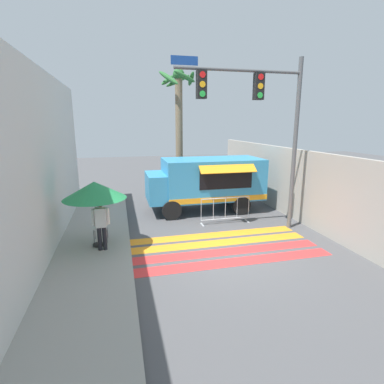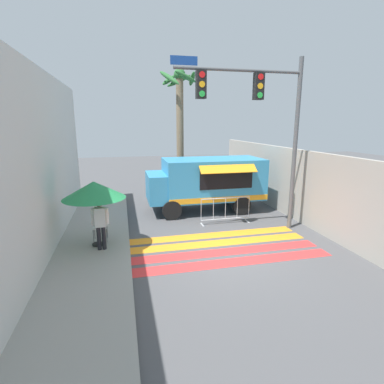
% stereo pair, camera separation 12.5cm
% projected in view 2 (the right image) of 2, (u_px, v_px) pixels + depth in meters
% --- Properties ---
extents(ground_plane, '(60.00, 60.00, 0.00)m').
position_uv_depth(ground_plane, '(227.00, 254.00, 9.59)').
color(ground_plane, '#4C4C4F').
extents(sidewalk_left, '(4.40, 16.00, 0.17)m').
position_uv_depth(sidewalk_left, '(51.00, 269.00, 8.41)').
color(sidewalk_left, '#99968E').
rests_on(sidewalk_left, ground_plane).
extents(building_left_facade, '(0.25, 16.00, 5.70)m').
position_uv_depth(building_left_facade, '(30.00, 172.00, 7.74)').
color(building_left_facade, silver).
rests_on(building_left_facade, ground_plane).
extents(concrete_wall_right, '(0.20, 16.00, 3.02)m').
position_uv_depth(concrete_wall_right, '(294.00, 184.00, 13.02)').
color(concrete_wall_right, '#A39E93').
rests_on(concrete_wall_right, ground_plane).
extents(crosswalk_painted, '(6.40, 2.84, 0.01)m').
position_uv_depth(crosswalk_painted, '(222.00, 247.00, 10.09)').
color(crosswalk_painted, red).
rests_on(crosswalk_painted, ground_plane).
extents(food_truck, '(5.36, 2.73, 2.48)m').
position_uv_depth(food_truck, '(204.00, 180.00, 14.04)').
color(food_truck, '#338CBF').
rests_on(food_truck, ground_plane).
extents(traffic_signal_pole, '(4.79, 0.29, 6.39)m').
position_uv_depth(traffic_signal_pole, '(260.00, 111.00, 10.63)').
color(traffic_signal_pole, '#515456').
rests_on(traffic_signal_pole, ground_plane).
extents(patio_umbrella, '(1.97, 1.97, 2.14)m').
position_uv_depth(patio_umbrella, '(94.00, 190.00, 9.44)').
color(patio_umbrella, black).
rests_on(patio_umbrella, sidewalk_left).
extents(folding_chair, '(0.44, 0.44, 0.94)m').
position_uv_depth(folding_chair, '(100.00, 224.00, 10.21)').
color(folding_chair, '#4C4C51').
rests_on(folding_chair, sidewalk_left).
extents(vendor_person, '(0.53, 0.21, 1.62)m').
position_uv_depth(vendor_person, '(100.00, 222.00, 9.33)').
color(vendor_person, black).
rests_on(vendor_person, sidewalk_left).
extents(barricade_front, '(2.11, 0.44, 1.11)m').
position_uv_depth(barricade_front, '(225.00, 211.00, 12.39)').
color(barricade_front, '#B7BABF').
rests_on(barricade_front, ground_plane).
extents(palm_tree, '(1.97, 2.11, 6.88)m').
position_uv_depth(palm_tree, '(180.00, 116.00, 16.06)').
color(palm_tree, '#7A664C').
rests_on(palm_tree, ground_plane).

